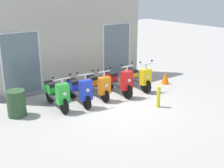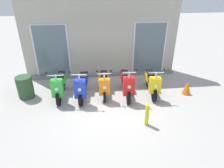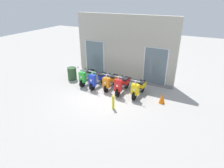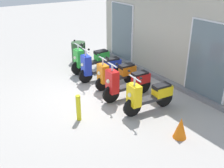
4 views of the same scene
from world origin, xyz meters
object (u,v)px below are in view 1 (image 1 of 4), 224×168
(scooter_green, at_px, (57,93))
(trash_bin, at_px, (16,103))
(scooter_orange, at_px, (97,85))
(traffic_cone, at_px, (165,78))
(curb_bollard, at_px, (158,97))
(scooter_yellow, at_px, (138,77))
(scooter_red, at_px, (118,81))
(scooter_blue, at_px, (79,90))

(scooter_green, relative_size, trash_bin, 1.97)
(trash_bin, bearing_deg, scooter_orange, -2.41)
(traffic_cone, xyz_separation_m, curb_bollard, (-1.97, -1.60, 0.09))
(scooter_green, xyz_separation_m, scooter_yellow, (3.34, -0.10, -0.03))
(scooter_orange, relative_size, scooter_red, 0.89)
(scooter_red, bearing_deg, scooter_green, 176.86)
(scooter_green, relative_size, traffic_cone, 3.07)
(scooter_red, relative_size, curb_bollard, 2.41)
(scooter_red, xyz_separation_m, traffic_cone, (2.27, -0.14, -0.24))
(scooter_red, bearing_deg, scooter_blue, 178.36)
(scooter_orange, bearing_deg, traffic_cone, -5.68)
(scooter_green, height_order, scooter_red, scooter_red)
(scooter_orange, bearing_deg, curb_bollard, -59.71)
(trash_bin, relative_size, curb_bollard, 1.16)
(scooter_blue, distance_m, trash_bin, 2.06)
(scooter_green, distance_m, traffic_cone, 4.68)
(scooter_green, relative_size, scooter_red, 0.95)
(scooter_blue, bearing_deg, scooter_red, -1.64)
(traffic_cone, bearing_deg, scooter_yellow, 172.52)
(scooter_blue, relative_size, trash_bin, 2.01)
(scooter_green, height_order, scooter_orange, scooter_green)
(scooter_red, distance_m, scooter_yellow, 0.95)
(scooter_blue, distance_m, curb_bollard, 2.62)
(scooter_green, distance_m, scooter_orange, 1.59)
(traffic_cone, bearing_deg, scooter_orange, 174.32)
(scooter_green, bearing_deg, scooter_blue, -6.17)
(scooter_green, relative_size, scooter_orange, 1.06)
(scooter_yellow, height_order, curb_bollard, scooter_yellow)
(scooter_yellow, bearing_deg, scooter_green, 178.26)
(scooter_red, bearing_deg, traffic_cone, -3.62)
(scooter_red, xyz_separation_m, curb_bollard, (0.30, -1.74, -0.15))
(scooter_orange, distance_m, traffic_cone, 3.10)
(scooter_red, height_order, traffic_cone, scooter_red)
(trash_bin, bearing_deg, curb_bollard, -27.09)
(scooter_orange, distance_m, trash_bin, 2.85)
(scooter_green, distance_m, curb_bollard, 3.29)
(scooter_orange, bearing_deg, scooter_green, -178.88)
(scooter_orange, bearing_deg, scooter_red, -11.37)
(trash_bin, height_order, traffic_cone, trash_bin)
(scooter_red, height_order, curb_bollard, scooter_red)
(scooter_blue, xyz_separation_m, traffic_cone, (3.87, -0.19, -0.22))
(scooter_orange, distance_m, curb_bollard, 2.21)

